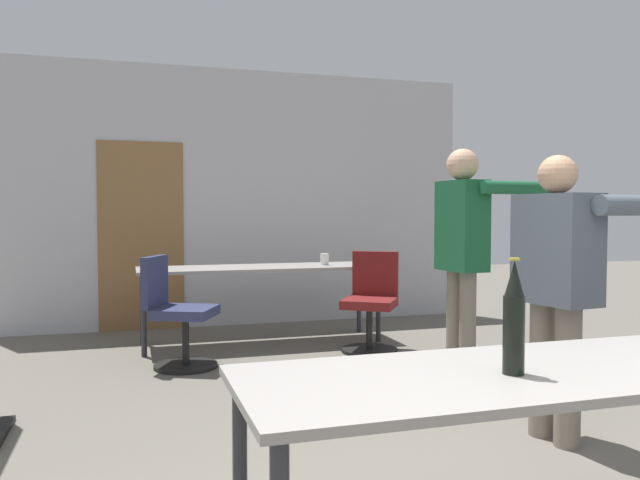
{
  "coord_description": "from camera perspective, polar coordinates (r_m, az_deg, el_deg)",
  "views": [
    {
      "loc": [
        -1.23,
        -1.5,
        1.27
      ],
      "look_at": [
        -0.04,
        2.38,
        1.1
      ],
      "focal_mm": 35.0,
      "sensor_mm": 36.0,
      "label": 1
    }
  ],
  "objects": [
    {
      "name": "office_chair_near_pushed",
      "position": [
        5.31,
        -12.99,
        -6.76
      ],
      "size": [
        0.66,
        0.63,
        0.92
      ],
      "rotation": [
        0.0,
        0.0,
        4.28
      ],
      "color": "black",
      "rests_on": "ground_plane"
    },
    {
      "name": "office_chair_side_rolled",
      "position": [
        5.84,
        4.7,
        -5.95
      ],
      "size": [
        0.66,
        0.68,
        0.91
      ],
      "rotation": [
        0.0,
        0.0,
        2.56
      ],
      "color": "black",
      "rests_on": "ground_plane"
    },
    {
      "name": "drink_cup",
      "position": [
        6.26,
        0.42,
        -1.77
      ],
      "size": [
        0.08,
        0.08,
        0.11
      ],
      "color": "silver",
      "rests_on": "conference_table_far"
    },
    {
      "name": "person_left_plaid",
      "position": [
        3.71,
        20.94,
        -2.7
      ],
      "size": [
        0.81,
        0.67,
        1.6
      ],
      "rotation": [
        0.0,
        0.0,
        -1.44
      ],
      "color": "slate",
      "rests_on": "ground_plane"
    },
    {
      "name": "conference_table_near",
      "position": [
        2.31,
        20.48,
        -12.38
      ],
      "size": [
        2.16,
        0.7,
        0.76
      ],
      "color": "gray",
      "rests_on": "ground_plane"
    },
    {
      "name": "person_center_tall",
      "position": [
        4.74,
        12.98,
        -0.07
      ],
      "size": [
        0.82,
        0.59,
        1.75
      ],
      "rotation": [
        0.0,
        0.0,
        -1.49
      ],
      "color": "slate",
      "rests_on": "ground_plane"
    },
    {
      "name": "back_wall",
      "position": [
        7.19,
        -7.5,
        3.73
      ],
      "size": [
        5.36,
        0.12,
        2.9
      ],
      "color": "#BCBCC1",
      "rests_on": "ground_plane"
    },
    {
      "name": "conference_table_far",
      "position": [
        6.13,
        -5.36,
        -3.02
      ],
      "size": [
        2.36,
        0.67,
        0.76
      ],
      "color": "gray",
      "rests_on": "ground_plane"
    },
    {
      "name": "beer_bottle",
      "position": [
        2.11,
        17.31,
        -6.96
      ],
      "size": [
        0.07,
        0.07,
        0.38
      ],
      "color": "black",
      "rests_on": "conference_table_near"
    }
  ]
}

